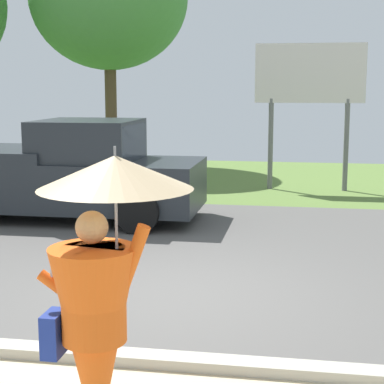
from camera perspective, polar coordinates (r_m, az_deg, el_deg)
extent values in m
cube|color=#565451|center=(9.83, 0.53, -5.66)|extent=(40.00, 8.00, 0.10)
cube|color=#5B7837|center=(17.62, 4.67, 1.06)|extent=(40.00, 8.00, 0.10)
cube|color=#B2AD9E|center=(6.10, -5.65, -14.43)|extent=(40.00, 0.24, 0.10)
cone|color=#E55B19|center=(4.56, -8.61, -13.79)|extent=(0.60, 0.60, 1.45)
cylinder|color=#E55B19|center=(4.42, -8.74, -9.01)|extent=(0.44, 0.44, 0.65)
sphere|color=tan|center=(4.29, -8.89, -3.11)|extent=(0.22, 0.22, 0.22)
cylinder|color=#E55B19|center=(4.26, -5.24, -5.77)|extent=(0.24, 0.09, 0.45)
cylinder|color=#E55B19|center=(4.51, -11.84, -8.27)|extent=(0.29, 0.08, 0.24)
cylinder|color=gray|center=(4.23, -6.75, -2.75)|extent=(0.02, 0.02, 0.75)
cone|color=#D1B284|center=(4.18, -6.84, 1.75)|extent=(1.02, 1.02, 0.22)
cylinder|color=gray|center=(4.16, -6.87, 3.39)|extent=(0.02, 0.02, 0.10)
cube|color=#B7B7BC|center=(4.52, -12.22, -6.94)|extent=(0.02, 0.11, 0.16)
cube|color=navy|center=(4.55, -12.15, -12.21)|extent=(0.12, 0.24, 0.30)
cube|color=#23282D|center=(12.43, -11.30, 0.79)|extent=(5.20, 2.00, 0.90)
cube|color=#23282D|center=(12.17, -9.21, 4.23)|extent=(1.80, 1.84, 0.90)
cube|color=#2D3842|center=(11.93, -5.33, 4.20)|extent=(0.10, 1.70, 0.77)
cylinder|color=black|center=(12.94, -2.62, -0.04)|extent=(0.76, 0.28, 0.76)
cylinder|color=black|center=(11.03, -4.83, -1.73)|extent=(0.76, 0.28, 0.76)
cylinder|color=black|center=(14.06, -16.29, 0.34)|extent=(0.76, 0.28, 0.76)
cylinder|color=slate|center=(15.79, 6.99, 4.25)|extent=(0.12, 0.12, 2.20)
cylinder|color=slate|center=(15.81, 13.54, 4.07)|extent=(0.12, 0.12, 2.20)
cube|color=silver|center=(15.72, 10.45, 10.35)|extent=(2.60, 0.10, 1.40)
cylinder|color=brown|center=(20.13, -7.21, 7.39)|extent=(0.36, 0.36, 3.62)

